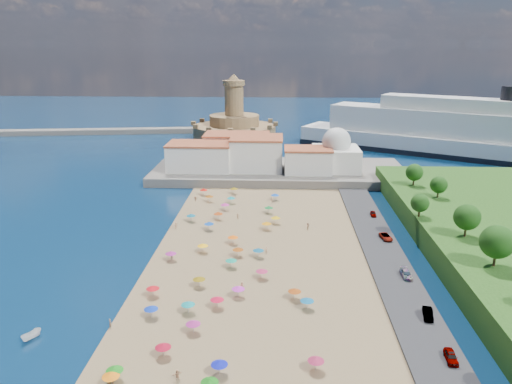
{
  "coord_description": "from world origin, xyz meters",
  "views": [
    {
      "loc": [
        10.16,
        -102.21,
        45.84
      ],
      "look_at": [
        4.0,
        25.0,
        8.0
      ],
      "focal_mm": 35.0,
      "sensor_mm": 36.0,
      "label": 1
    }
  ],
  "objects": [
    {
      "name": "ground",
      "position": [
        0.0,
        0.0,
        0.0
      ],
      "size": [
        700.0,
        700.0,
        0.0
      ],
      "primitive_type": "plane",
      "color": "#071938",
      "rests_on": "ground"
    },
    {
      "name": "terrace",
      "position": [
        10.0,
        73.0,
        1.5
      ],
      "size": [
        90.0,
        36.0,
        3.0
      ],
      "primitive_type": "cube",
      "color": "#59544C",
      "rests_on": "ground"
    },
    {
      "name": "jetty",
      "position": [
        -12.0,
        108.0,
        1.2
      ],
      "size": [
        18.0,
        70.0,
        2.4
      ],
      "primitive_type": "cube",
      "color": "#59544C",
      "rests_on": "ground"
    },
    {
      "name": "breakwater",
      "position": [
        -110.0,
        153.0,
        1.3
      ],
      "size": [
        199.03,
        34.77,
        2.6
      ],
      "primitive_type": "cube",
      "rotation": [
        0.0,
        0.0,
        0.14
      ],
      "color": "#59544C",
      "rests_on": "ground"
    },
    {
      "name": "waterfront_buildings",
      "position": [
        -3.05,
        73.64,
        7.88
      ],
      "size": [
        57.0,
        29.0,
        11.0
      ],
      "color": "silver",
      "rests_on": "terrace"
    },
    {
      "name": "domed_building",
      "position": [
        30.0,
        71.0,
        8.97
      ],
      "size": [
        16.0,
        16.0,
        15.0
      ],
      "color": "silver",
      "rests_on": "terrace"
    },
    {
      "name": "fortress",
      "position": [
        -12.0,
        138.0,
        6.68
      ],
      "size": [
        40.0,
        40.0,
        32.4
      ],
      "color": "#9E7D4F",
      "rests_on": "ground"
    },
    {
      "name": "cruise_ship",
      "position": [
        84.87,
        110.0,
        8.9
      ],
      "size": [
        130.21,
        84.85,
        30.07
      ],
      "color": "black",
      "rests_on": "ground"
    },
    {
      "name": "beach_parasols",
      "position": [
        -1.83,
        -12.6,
        2.15
      ],
      "size": [
        31.87,
        115.13,
        2.2
      ],
      "color": "gray",
      "rests_on": "beach"
    },
    {
      "name": "beachgoers",
      "position": [
        -0.93,
        -1.27,
        1.11
      ],
      "size": [
        36.3,
        97.47,
        1.87
      ],
      "color": "tan",
      "rests_on": "beach"
    },
    {
      "name": "moored_boats",
      "position": [
        -27.54,
        -44.67,
        0.81
      ],
      "size": [
        6.31,
        21.19,
        1.74
      ],
      "color": "white",
      "rests_on": "ground"
    },
    {
      "name": "parked_cars",
      "position": [
        36.0,
        -6.82,
        1.37
      ],
      "size": [
        2.91,
        69.11,
        1.44
      ],
      "color": "gray",
      "rests_on": "promenade"
    },
    {
      "name": "hillside_trees",
      "position": [
        48.9,
        -7.29,
        10.05
      ],
      "size": [
        13.94,
        103.88,
        8.03
      ],
      "color": "#382314",
      "rests_on": "hillside"
    }
  ]
}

